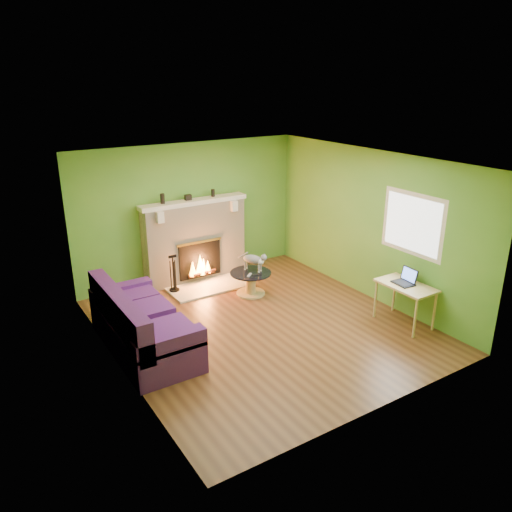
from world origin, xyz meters
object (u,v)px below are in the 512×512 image
Objects in this scene: desk at (406,289)px; cat at (253,261)px; coffee_table at (251,281)px; sofa at (140,326)px.

cat is (-1.36, 2.33, 0.01)m from desk.
coffee_table is 0.82× the size of desk.
cat is at bearing 120.32° from desk.
cat reaches higher than desk.
coffee_table is 0.37m from cat.
desk is 1.60× the size of cat.
cat is (2.44, 0.85, 0.23)m from sofa.
desk is (3.81, -1.48, 0.22)m from sofa.
sofa is at bearing 169.67° from cat.
sofa is 4.09m from desk.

